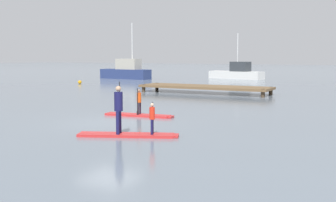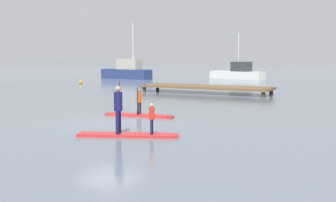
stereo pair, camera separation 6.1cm
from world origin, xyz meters
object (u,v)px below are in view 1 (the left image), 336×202
at_px(paddleboard_far, 128,135).
at_px(fishing_boat_green_midground, 237,73).
at_px(paddler_child_front, 152,117).
at_px(paddler_child_solo, 139,100).
at_px(motor_boat_small_navy, 126,71).
at_px(paddler_adult, 119,106).
at_px(paddleboard_near, 139,115).
at_px(mooring_buoy_near, 80,82).

relative_size(paddleboard_far, fishing_boat_green_midground, 0.49).
height_order(paddler_child_front, fishing_boat_green_midground, fishing_boat_green_midground).
distance_m(paddler_child_solo, motor_boat_small_navy, 32.49).
relative_size(paddler_adult, paddler_child_front, 1.63).
bearing_deg(paddler_child_front, paddler_adult, -156.74).
bearing_deg(paddleboard_near, fishing_boat_green_midground, 100.72).
xyz_separation_m(motor_boat_small_navy, mooring_buoy_near, (1.04, -10.10, -0.78)).
xyz_separation_m(paddler_adult, mooring_buoy_near, (-19.40, 21.21, -0.90)).
bearing_deg(paddleboard_near, paddler_child_solo, -52.18).
distance_m(paddleboard_near, paddler_adult, 5.10).
bearing_deg(motor_boat_small_navy, paddleboard_near, -55.39).
distance_m(paddleboard_far, paddler_child_front, 1.10).
xyz_separation_m(paddleboard_near, paddler_child_front, (3.10, -4.10, 0.67)).
bearing_deg(motor_boat_small_navy, fishing_boat_green_midground, 28.17).
distance_m(paddler_child_solo, mooring_buoy_near, 24.09).
bearing_deg(paddler_child_front, paddleboard_near, 127.06).
height_order(paddleboard_near, fishing_boat_green_midground, fishing_boat_green_midground).
bearing_deg(paddler_adult, paddler_child_solo, 113.46).
distance_m(paddleboard_near, mooring_buoy_near, 24.08).
bearing_deg(paddler_child_solo, paddler_adult, -66.54).
bearing_deg(fishing_boat_green_midground, paddleboard_near, -79.28).
xyz_separation_m(paddler_child_front, mooring_buoy_near, (-20.51, 20.74, -0.54)).
bearing_deg(paddleboard_near, paddler_child_front, -52.94).
relative_size(paddler_child_solo, paddleboard_far, 0.36).
bearing_deg(fishing_boat_green_midground, motor_boat_small_navy, -151.83).
distance_m(paddler_adult, fishing_boat_green_midground, 38.71).
bearing_deg(mooring_buoy_near, paddler_adult, -47.56).
xyz_separation_m(paddleboard_near, paddler_adult, (1.99, -4.58, 1.04)).
relative_size(paddleboard_far, mooring_buoy_near, 9.61).
xyz_separation_m(paddleboard_near, motor_boat_small_navy, (-18.44, 26.73, 0.91)).
bearing_deg(paddleboard_far, fishing_boat_green_midground, 102.84).
bearing_deg(paddler_adult, paddleboard_near, 113.50).
relative_size(paddler_child_solo, paddler_child_front, 1.11).
relative_size(paddleboard_near, paddler_child_front, 3.03).
bearing_deg(fishing_boat_green_midground, paddler_child_solo, -79.27).
bearing_deg(paddler_child_front, motor_boat_small_navy, 124.94).
relative_size(paddler_child_front, mooring_buoy_near, 3.08).
bearing_deg(paddleboard_near, paddler_adult, -66.50).
xyz_separation_m(paddleboard_far, mooring_buoy_near, (-19.71, 21.09, 0.13)).
bearing_deg(fishing_boat_green_midground, mooring_buoy_near, -123.80).
height_order(paddleboard_near, motor_boat_small_navy, motor_boat_small_navy).
bearing_deg(motor_boat_small_navy, paddler_child_front, -55.06).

